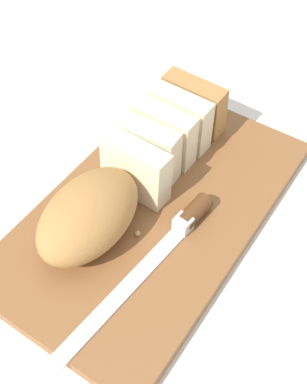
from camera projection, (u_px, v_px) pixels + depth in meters
name	position (u px, v px, depth m)	size (l,w,h in m)	color
ground_plane	(153.00, 215.00, 0.69)	(3.00, 3.00, 0.00)	silver
cutting_board	(153.00, 211.00, 0.68)	(0.46, 0.26, 0.02)	brown
bread_loaf	(129.00, 172.00, 0.66)	(0.35, 0.12, 0.08)	#A8753D
bread_knife	(175.00, 233.00, 0.64)	(0.29, 0.06, 0.02)	silver
crumb_near_knife	(138.00, 233.00, 0.64)	(0.01, 0.01, 0.01)	tan
crumb_near_loaf	(126.00, 188.00, 0.69)	(0.01, 0.01, 0.01)	tan
crumb_stray_left	(153.00, 185.00, 0.70)	(0.01, 0.01, 0.01)	tan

